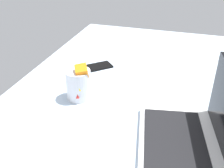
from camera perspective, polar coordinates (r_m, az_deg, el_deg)
The scene contains 4 objects.
bed_mattress at distance 95.25cm, azimuth 16.47°, elevation -12.64°, with size 180.00×140.00×18.00cm, color silver.
laptop at distance 78.01cm, azimuth 16.80°, elevation -10.64°, with size 36.57×28.52×23.00cm.
snack_cup at distance 96.52cm, azimuth -7.15°, elevation 0.01°, with size 9.19×9.07×13.75cm.
cell_phone at distance 120.52cm, azimuth -3.38°, elevation 3.66°, with size 6.80×14.00×0.80cm, color black.
Camera 1 is at (71.77, -5.61, 71.37)cm, focal length 42.91 mm.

